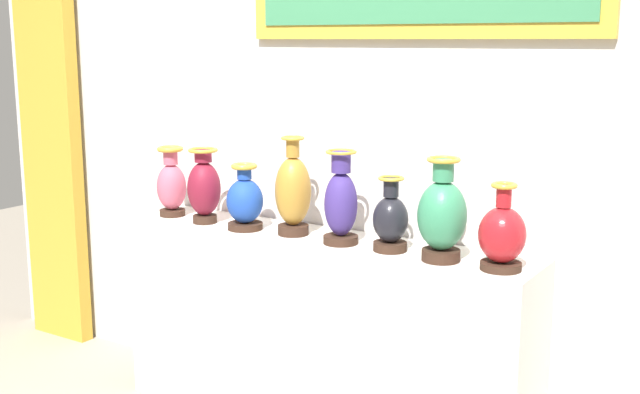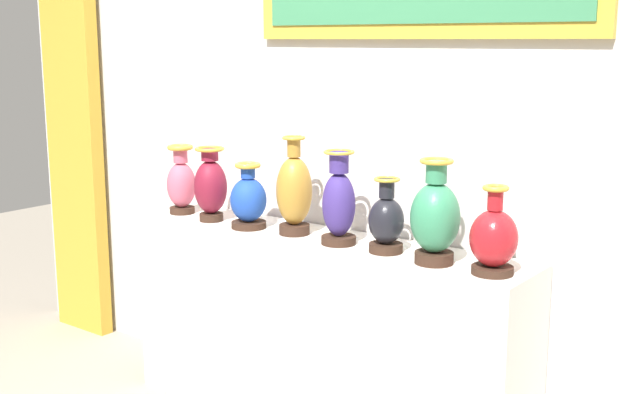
{
  "view_description": "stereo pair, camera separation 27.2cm",
  "coord_description": "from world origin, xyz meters",
  "px_view_note": "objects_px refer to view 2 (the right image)",
  "views": [
    {
      "loc": [
        1.81,
        -2.83,
        1.71
      ],
      "look_at": [
        0.0,
        0.0,
        1.05
      ],
      "focal_mm": 45.03,
      "sensor_mm": 36.0,
      "label": 1
    },
    {
      "loc": [
        2.03,
        -2.68,
        1.71
      ],
      "look_at": [
        0.0,
        0.0,
        1.05
      ],
      "focal_mm": 45.03,
      "sensor_mm": 36.0,
      "label": 2
    }
  ],
  "objects_px": {
    "vase_sapphire": "(248,200)",
    "vase_crimson": "(494,239)",
    "vase_indigo": "(339,203)",
    "vase_jade": "(435,218)",
    "vase_rose": "(181,183)",
    "vase_onyx": "(386,221)",
    "vase_burgundy": "(211,186)",
    "vase_ochre": "(294,192)"
  },
  "relations": [
    {
      "from": "vase_indigo",
      "to": "vase_crimson",
      "type": "distance_m",
      "value": 0.7
    },
    {
      "from": "vase_sapphire",
      "to": "vase_indigo",
      "type": "relative_size",
      "value": 0.76
    },
    {
      "from": "vase_rose",
      "to": "vase_ochre",
      "type": "xyz_separation_m",
      "value": [
        0.71,
        -0.0,
        0.04
      ]
    },
    {
      "from": "vase_rose",
      "to": "vase_jade",
      "type": "xyz_separation_m",
      "value": [
        1.43,
        -0.04,
        0.03
      ]
    },
    {
      "from": "vase_rose",
      "to": "vase_crimson",
      "type": "bearing_deg",
      "value": -1.39
    },
    {
      "from": "vase_onyx",
      "to": "vase_sapphire",
      "type": "bearing_deg",
      "value": -178.62
    },
    {
      "from": "vase_crimson",
      "to": "vase_burgundy",
      "type": "bearing_deg",
      "value": 179.71
    },
    {
      "from": "vase_rose",
      "to": "vase_indigo",
      "type": "relative_size",
      "value": 0.86
    },
    {
      "from": "vase_rose",
      "to": "vase_jade",
      "type": "height_order",
      "value": "vase_jade"
    },
    {
      "from": "vase_rose",
      "to": "vase_onyx",
      "type": "bearing_deg",
      "value": -0.85
    },
    {
      "from": "vase_onyx",
      "to": "vase_jade",
      "type": "height_order",
      "value": "vase_jade"
    },
    {
      "from": "vase_sapphire",
      "to": "vase_indigo",
      "type": "distance_m",
      "value": 0.5
    },
    {
      "from": "vase_burgundy",
      "to": "vase_sapphire",
      "type": "height_order",
      "value": "vase_burgundy"
    },
    {
      "from": "vase_burgundy",
      "to": "vase_jade",
      "type": "height_order",
      "value": "vase_jade"
    },
    {
      "from": "vase_indigo",
      "to": "vase_jade",
      "type": "height_order",
      "value": "vase_jade"
    },
    {
      "from": "vase_jade",
      "to": "vase_sapphire",
      "type": "bearing_deg",
      "value": 179.42
    },
    {
      "from": "vase_sapphire",
      "to": "vase_crimson",
      "type": "relative_size",
      "value": 0.91
    },
    {
      "from": "vase_sapphire",
      "to": "vase_onyx",
      "type": "bearing_deg",
      "value": 1.38
    },
    {
      "from": "vase_sapphire",
      "to": "vase_indigo",
      "type": "height_order",
      "value": "vase_indigo"
    },
    {
      "from": "vase_rose",
      "to": "vase_sapphire",
      "type": "xyz_separation_m",
      "value": [
        0.47,
        -0.04,
        -0.02
      ]
    },
    {
      "from": "vase_burgundy",
      "to": "vase_indigo",
      "type": "bearing_deg",
      "value": 0.68
    },
    {
      "from": "vase_indigo",
      "to": "vase_sapphire",
      "type": "bearing_deg",
      "value": -178.78
    },
    {
      "from": "vase_sapphire",
      "to": "vase_rose",
      "type": "bearing_deg",
      "value": 175.74
    },
    {
      "from": "vase_ochre",
      "to": "vase_indigo",
      "type": "bearing_deg",
      "value": -5.16
    },
    {
      "from": "vase_burgundy",
      "to": "vase_ochre",
      "type": "height_order",
      "value": "vase_ochre"
    },
    {
      "from": "vase_indigo",
      "to": "vase_crimson",
      "type": "height_order",
      "value": "vase_indigo"
    },
    {
      "from": "vase_rose",
      "to": "vase_onyx",
      "type": "xyz_separation_m",
      "value": [
        1.2,
        -0.02,
        -0.03
      ]
    },
    {
      "from": "vase_rose",
      "to": "vase_jade",
      "type": "bearing_deg",
      "value": -1.79
    },
    {
      "from": "vase_onyx",
      "to": "vase_jade",
      "type": "distance_m",
      "value": 0.24
    },
    {
      "from": "vase_crimson",
      "to": "vase_rose",
      "type": "bearing_deg",
      "value": 178.61
    },
    {
      "from": "vase_indigo",
      "to": "vase_rose",
      "type": "bearing_deg",
      "value": 178.54
    },
    {
      "from": "vase_indigo",
      "to": "vase_jade",
      "type": "distance_m",
      "value": 0.46
    },
    {
      "from": "vase_burgundy",
      "to": "vase_indigo",
      "type": "height_order",
      "value": "vase_indigo"
    },
    {
      "from": "vase_rose",
      "to": "vase_sapphire",
      "type": "distance_m",
      "value": 0.47
    },
    {
      "from": "vase_ochre",
      "to": "vase_onyx",
      "type": "height_order",
      "value": "vase_ochre"
    },
    {
      "from": "vase_ochre",
      "to": "vase_indigo",
      "type": "relative_size",
      "value": 1.1
    },
    {
      "from": "vase_indigo",
      "to": "vase_crimson",
      "type": "xyz_separation_m",
      "value": [
        0.7,
        -0.02,
        -0.04
      ]
    },
    {
      "from": "vase_rose",
      "to": "vase_indigo",
      "type": "bearing_deg",
      "value": -1.46
    },
    {
      "from": "vase_crimson",
      "to": "vase_ochre",
      "type": "bearing_deg",
      "value": 177.67
    },
    {
      "from": "vase_rose",
      "to": "vase_indigo",
      "type": "distance_m",
      "value": 0.97
    },
    {
      "from": "vase_indigo",
      "to": "vase_burgundy",
      "type": "bearing_deg",
      "value": -179.32
    },
    {
      "from": "vase_crimson",
      "to": "vase_sapphire",
      "type": "bearing_deg",
      "value": 179.75
    }
  ]
}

